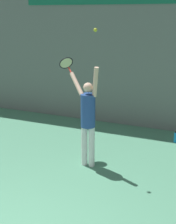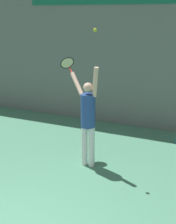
% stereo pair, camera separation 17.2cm
% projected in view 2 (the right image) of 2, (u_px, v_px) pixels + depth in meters
% --- Properties ---
extents(back_wall, '(18.00, 0.10, 5.00)m').
position_uv_depth(back_wall, '(128.00, 38.00, 8.52)').
color(back_wall, slate).
rests_on(back_wall, ground_plane).
extents(tennis_player, '(0.82, 0.51, 2.16)m').
position_uv_depth(tennis_player, '(88.00, 117.00, 6.44)').
color(tennis_player, white).
rests_on(tennis_player, ground_plane).
extents(tennis_racket, '(0.41, 0.38, 0.34)m').
position_uv_depth(tennis_racket, '(67.00, 63.00, 6.82)').
color(tennis_racket, red).
extents(tennis_ball, '(0.07, 0.07, 0.07)m').
position_uv_depth(tennis_ball, '(95.00, 30.00, 5.77)').
color(tennis_ball, '#CCDB2D').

